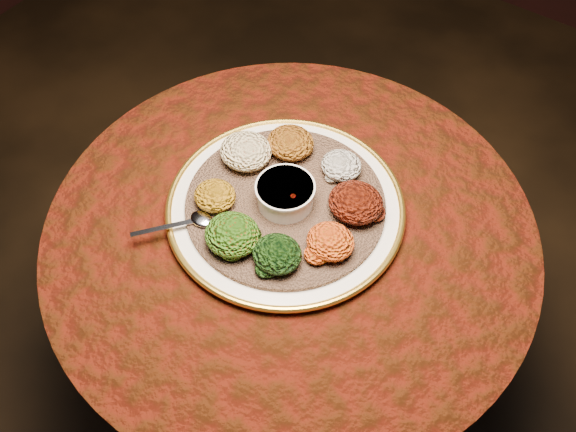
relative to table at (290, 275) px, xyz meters
The scene contains 13 objects.
table is the anchor object (origin of this frame).
platter 0.20m from the table, 139.21° to the left, with size 0.57×0.57×0.02m.
injera 0.21m from the table, 139.21° to the left, with size 0.39×0.39×0.01m, color brown.
stew_bowl 0.24m from the table, 139.21° to the left, with size 0.12×0.12×0.05m.
spoon 0.28m from the table, 142.00° to the right, with size 0.11×0.13×0.01m.
portion_ayib 0.27m from the table, 84.00° to the left, with size 0.08×0.08×0.04m, color silver.
portion_kitfo 0.26m from the table, 43.62° to the left, with size 0.11×0.10×0.05m, color black.
portion_tikil 0.25m from the table, ahead, with size 0.09×0.08×0.04m, color #A26F0D.
portion_gomen 0.25m from the table, 69.04° to the right, with size 0.09×0.09×0.04m, color black.
portion_mixveg 0.26m from the table, 117.36° to the right, with size 0.10×0.10×0.05m, color maroon.
portion_kik 0.27m from the table, 160.05° to the right, with size 0.08×0.08×0.04m, color #AC6F0F.
portion_timatim 0.29m from the table, 156.25° to the left, with size 0.11×0.10×0.05m, color maroon.
portion_shiro 0.29m from the table, 125.06° to the left, with size 0.10×0.09×0.05m, color brown.
Camera 1 is at (0.41, -0.59, 1.75)m, focal length 40.00 mm.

